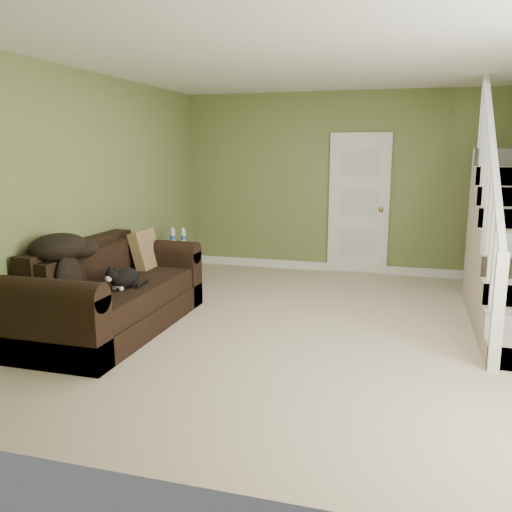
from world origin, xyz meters
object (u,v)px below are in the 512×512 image
Objects in this scene: cat at (123,278)px; banana at (91,298)px; sofa at (111,297)px; side_table at (180,264)px.

banana is (-0.06, -0.47, -0.07)m from cat.
sofa is 0.37m from cat.
cat is at bearing -80.94° from side_table.
side_table is at bearing 87.82° from banana.
sofa reaches higher than cat.
sofa reaches higher than banana.
cat is (0.23, -0.15, 0.24)m from sofa.
side_table is 2.09m from cat.
cat is at bearing 74.40° from banana.
sofa is 4.16× the size of cat.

